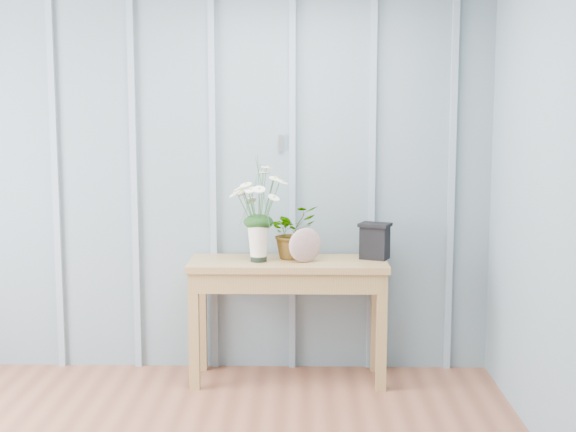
{
  "coord_description": "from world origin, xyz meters",
  "views": [
    {
      "loc": [
        0.82,
        -2.79,
        1.67
      ],
      "look_at": [
        0.73,
        1.94,
        1.03
      ],
      "focal_mm": 50.0,
      "sensor_mm": 36.0,
      "label": 1
    }
  ],
  "objects_px": {
    "sideboard": "(288,279)",
    "daisy_vase": "(258,197)",
    "carved_box": "(375,241)",
    "felt_disc_vessel": "(305,245)"
  },
  "relations": [
    {
      "from": "sideboard",
      "to": "daisy_vase",
      "type": "bearing_deg",
      "value": -170.03
    },
    {
      "from": "sideboard",
      "to": "daisy_vase",
      "type": "height_order",
      "value": "daisy_vase"
    },
    {
      "from": "daisy_vase",
      "to": "felt_disc_vessel",
      "type": "bearing_deg",
      "value": -5.17
    },
    {
      "from": "sideboard",
      "to": "carved_box",
      "type": "height_order",
      "value": "carved_box"
    },
    {
      "from": "daisy_vase",
      "to": "carved_box",
      "type": "height_order",
      "value": "daisy_vase"
    },
    {
      "from": "sideboard",
      "to": "daisy_vase",
      "type": "xyz_separation_m",
      "value": [
        -0.18,
        -0.03,
        0.5
      ]
    },
    {
      "from": "sideboard",
      "to": "felt_disc_vessel",
      "type": "distance_m",
      "value": 0.25
    },
    {
      "from": "sideboard",
      "to": "felt_disc_vessel",
      "type": "xyz_separation_m",
      "value": [
        0.1,
        -0.06,
        0.22
      ]
    },
    {
      "from": "sideboard",
      "to": "felt_disc_vessel",
      "type": "bearing_deg",
      "value": -28.88
    },
    {
      "from": "daisy_vase",
      "to": "carved_box",
      "type": "relative_size",
      "value": 2.79
    }
  ]
}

